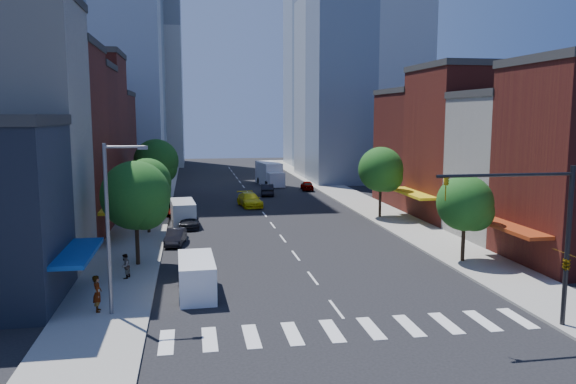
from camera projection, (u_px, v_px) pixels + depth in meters
name	position (u px, v px, depth m)	size (l,w,h in m)	color
ground	(336.00, 309.00, 30.74)	(220.00, 220.00, 0.00)	black
sidewalk_left	(151.00, 203.00, 67.64)	(5.00, 120.00, 0.15)	gray
sidewalk_right	(351.00, 198.00, 71.90)	(5.00, 120.00, 0.15)	gray
crosswalk	(352.00, 330.00, 27.82)	(19.00, 3.00, 0.01)	silver
bldg_left_2	(26.00, 146.00, 46.08)	(12.00, 9.00, 16.00)	#581A14
bldg_left_3	(51.00, 147.00, 54.44)	(12.00, 8.00, 15.00)	#4E1613
bldg_left_4	(69.00, 134.00, 62.60)	(12.00, 9.00, 17.00)	#581A14
bldg_left_5	(85.00, 147.00, 72.15)	(12.00, 10.00, 13.00)	#4E1613
bldg_right_1	(529.00, 169.00, 48.15)	(12.00, 8.00, 12.00)	beige
bldg_right_2	(478.00, 146.00, 56.73)	(12.00, 10.00, 15.00)	#581A14
bldg_right_3	(435.00, 150.00, 66.62)	(12.00, 10.00, 13.00)	#4E1613
tower_far_w	(137.00, 31.00, 116.58)	(18.00, 18.00, 56.00)	#9EA5AD
traffic_signal	(557.00, 247.00, 27.48)	(7.24, 2.24, 8.00)	black
streetlight	(111.00, 218.00, 28.99)	(2.25, 0.25, 9.00)	slate
tree_left_near	(138.00, 198.00, 38.81)	(4.80, 4.80, 7.30)	black
tree_left_mid	(149.00, 184.00, 49.59)	(4.20, 4.20, 6.65)	black
tree_left_far	(158.00, 163.00, 63.16)	(5.00, 5.00, 7.75)	black
tree_right_near	(467.00, 205.00, 39.89)	(4.00, 4.00, 6.20)	black
tree_right_far	(382.00, 171.00, 57.37)	(4.60, 4.60, 7.20)	black
parked_car_front	(196.00, 268.00, 36.55)	(1.54, 3.83, 1.31)	#B9B9BF
parked_car_second	(176.00, 237.00, 46.00)	(1.36, 3.91, 1.29)	black
parked_car_third	(174.00, 209.00, 59.59)	(2.17, 4.71, 1.31)	#999999
parked_car_rear	(189.00, 220.00, 53.05)	(1.89, 4.65, 1.35)	black
cargo_van_near	(197.00, 277.00, 33.08)	(2.22, 5.20, 2.19)	white
cargo_van_far	(183.00, 213.00, 54.55)	(2.58, 5.54, 2.29)	silver
taxi	(250.00, 200.00, 65.20)	(2.21, 5.43, 1.58)	yellow
traffic_car_oncoming	(267.00, 189.00, 74.42)	(1.62, 4.65, 1.53)	black
traffic_car_far	(307.00, 185.00, 79.30)	(1.62, 4.02, 1.37)	#999999
box_truck	(270.00, 174.00, 85.20)	(3.46, 8.72, 3.42)	silver
pedestrian_near	(97.00, 293.00, 29.85)	(0.72, 0.47, 1.98)	#999999
pedestrian_far	(125.00, 266.00, 35.95)	(0.78, 0.61, 1.60)	#999999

